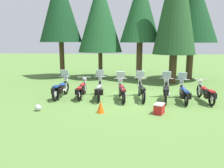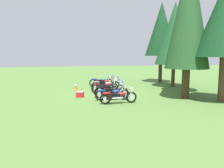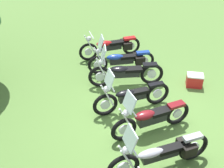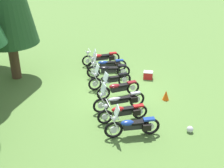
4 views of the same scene
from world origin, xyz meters
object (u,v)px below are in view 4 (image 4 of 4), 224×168
Objects in this scene: motorcycle_1 at (124,112)px; picnic_cooler at (148,75)px; motorcycle_2 at (120,100)px; traffic_cone at (166,95)px; motorcycle_4 at (109,80)px; dropped_helmet at (190,129)px; motorcycle_5 at (108,70)px; motorcycle_7 at (102,58)px; motorcycle_3 at (118,88)px; motorcycle_0 at (133,126)px; motorcycle_6 at (107,64)px.

picnic_cooler is (3.67, -2.30, -0.23)m from motorcycle_1.
motorcycle_2 is 2.37m from traffic_cone.
picnic_cooler is (2.75, -2.23, -0.25)m from motorcycle_2.
motorcycle_1 is at bearing 84.36° from motorcycle_4.
motorcycle_1 reaches higher than dropped_helmet.
motorcycle_5 reaches higher than motorcycle_7.
motorcycle_5 reaches higher than motorcycle_4.
motorcycle_4 is at bearing 83.41° from motorcycle_7.
motorcycle_3 is at bearing 127.98° from picnic_cooler.
motorcycle_3 is 0.95× the size of motorcycle_7.
motorcycle_2 reaches higher than dropped_helmet.
motorcycle_2 is at bearing 85.29° from motorcycle_7.
motorcycle_4 is 8.38× the size of dropped_helmet.
motorcycle_0 and motorcycle_2 have the same top height.
motorcycle_3 reaches higher than picnic_cooler.
motorcycle_2 is at bearing 140.94° from picnic_cooler.
motorcycle_3 is (2.07, -0.24, 0.02)m from motorcycle_1.
motorcycle_6 is 1.06m from motorcycle_7.
motorcycle_0 is 5.31m from motorcycle_5.
motorcycle_6 is 6.71m from dropped_helmet.
motorcycle_1 is at bearing 147.94° from picnic_cooler.
motorcycle_5 is 4.88× the size of traffic_cone.
motorcycle_1 is at bearing 60.71° from dropped_helmet.
motorcycle_4 is 4.98m from dropped_helmet.
traffic_cone is at bearing 138.62° from motorcycle_4.
motorcycle_4 is at bearing -92.90° from motorcycle_1.
motorcycle_4 reaches higher than traffic_cone.
motorcycle_0 is 0.91× the size of motorcycle_2.
motorcycle_0 is at bearing 136.13° from traffic_cone.
motorcycle_0 is 5.26m from picnic_cooler.
motorcycle_6 is 8.41× the size of dropped_helmet.
motorcycle_4 is (0.98, 0.21, -0.01)m from motorcycle_3.
motorcycle_3 is 3.74× the size of picnic_cooler.
dropped_helmet is at bearing 179.77° from traffic_cone.
motorcycle_5 reaches higher than traffic_cone.
motorcycle_6 is (0.82, -0.14, -0.02)m from motorcycle_5.
motorcycle_1 is at bearing 118.66° from traffic_cone.
motorcycle_1 is 0.90× the size of motorcycle_2.
motorcycle_3 is at bearing -104.40° from motorcycle_2.
motorcycle_3 is 1.00m from motorcycle_4.
motorcycle_7 reaches higher than picnic_cooler.
motorcycle_0 is at bearing 84.86° from motorcycle_2.
traffic_cone is (-1.73, -2.36, -0.22)m from motorcycle_4.
motorcycle_6 reaches higher than motorcycle_1.
traffic_cone is 1.78× the size of dropped_helmet.
motorcycle_5 is at bearing 83.85° from motorcycle_6.
dropped_helmet is at bearing 119.72° from motorcycle_5.
motorcycle_1 is at bearing 84.90° from motorcycle_7.
picnic_cooler is at bearing 127.58° from motorcycle_7.
motorcycle_1 is 0.92m from motorcycle_2.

